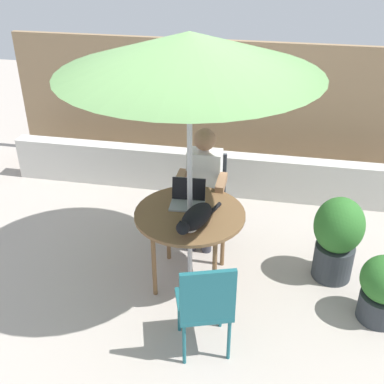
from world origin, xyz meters
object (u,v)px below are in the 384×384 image
object	(u,v)px
chair_empty	(205,303)
cat	(195,218)
patio_table	(190,219)
laptop	(188,197)
patio_umbrella	(189,53)
person_seated	(203,181)
potted_plant_near_fence	(337,236)
potted_plant_by_chair	(384,288)
chair_occupied	(206,188)

from	to	relation	value
chair_empty	cat	world-z (taller)	cat
patio_table	laptop	xyz separation A→B (m)	(-0.05, 0.16, 0.13)
patio_table	patio_umbrella	size ratio (longest dim) A/B	0.43
chair_empty	cat	xyz separation A→B (m)	(-0.20, 0.64, 0.31)
person_seated	potted_plant_near_fence	bearing A→B (deg)	-16.58
potted_plant_near_fence	patio_umbrella	bearing A→B (deg)	-167.04
patio_umbrella	potted_plant_by_chair	bearing A→B (deg)	-6.71
patio_table	chair_occupied	bearing A→B (deg)	90.00
patio_table	cat	bearing A→B (deg)	-67.09
laptop	patio_table	bearing A→B (deg)	-73.15
person_seated	patio_umbrella	bearing A→B (deg)	-90.00
chair_empty	cat	bearing A→B (deg)	107.10
patio_umbrella	patio_table	bearing A→B (deg)	0.00
person_seated	potted_plant_by_chair	size ratio (longest dim) A/B	1.98
patio_table	chair_empty	xyz separation A→B (m)	(0.28, -0.85, -0.16)
patio_umbrella	chair_occupied	bearing A→B (deg)	90.00
patio_umbrella	laptop	size ratio (longest dim) A/B	7.23
patio_table	person_seated	bearing A→B (deg)	90.00
patio_table	chair_empty	world-z (taller)	chair_empty
patio_table	person_seated	world-z (taller)	person_seated
chair_occupied	patio_table	bearing A→B (deg)	-90.00
chair_occupied	person_seated	bearing A→B (deg)	-90.00
chair_occupied	chair_empty	distance (m)	1.72
laptop	potted_plant_near_fence	xyz separation A→B (m)	(1.35, 0.14, -0.35)
laptop	potted_plant_near_fence	distance (m)	1.40
patio_umbrella	cat	world-z (taller)	patio_umbrella
potted_plant_by_chair	patio_table	bearing A→B (deg)	173.29
patio_umbrella	potted_plant_by_chair	size ratio (longest dim) A/B	3.69
patio_umbrella	chair_occupied	distance (m)	1.81
patio_umbrella	potted_plant_by_chair	xyz separation A→B (m)	(1.66, -0.20, -1.79)
patio_umbrella	chair_empty	bearing A→B (deg)	-71.44
chair_empty	person_seated	world-z (taller)	person_seated
person_seated	laptop	bearing A→B (deg)	-95.18
patio_table	patio_umbrella	xyz separation A→B (m)	(0.00, 0.00, 1.44)
patio_table	laptop	distance (m)	0.21
chair_occupied	person_seated	world-z (taller)	person_seated
patio_umbrella	cat	bearing A→B (deg)	-67.09
chair_occupied	potted_plant_by_chair	size ratio (longest dim) A/B	1.43
patio_table	cat	world-z (taller)	cat
potted_plant_near_fence	chair_empty	bearing A→B (deg)	-131.70
cat	potted_plant_by_chair	size ratio (longest dim) A/B	1.01
chair_occupied	person_seated	size ratio (longest dim) A/B	0.72
patio_table	chair_empty	bearing A→B (deg)	-71.44
patio_umbrella	cat	size ratio (longest dim) A/B	3.66
patio_table	potted_plant_by_chair	distance (m)	1.71
chair_empty	potted_plant_by_chair	world-z (taller)	chair_empty
chair_empty	potted_plant_near_fence	world-z (taller)	chair_empty
potted_plant_near_fence	cat	bearing A→B (deg)	-157.41
person_seated	cat	xyz separation A→B (m)	(0.09, -0.90, 0.14)
patio_umbrella	cat	xyz separation A→B (m)	(0.09, -0.21, -1.29)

